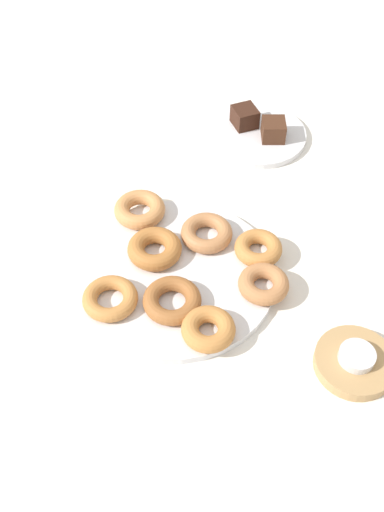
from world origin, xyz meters
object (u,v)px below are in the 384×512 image
donut_2 (257,246)px  donut_6 (208,329)px  donut_5 (264,284)px  donut_0 (155,249)px  candle_holder (354,362)px  donut_4 (172,300)px  tealight (357,356)px  brownie_near (245,117)px  donut_7 (140,210)px  donut_plate (175,274)px  donut_1 (110,298)px  cake_plate (256,135)px  brownie_far (273,130)px  donut_3 (207,233)px

donut_2 → donut_6: bearing=-43.0°
donut_2 → donut_5: bearing=-13.0°
donut_0 → candle_holder: (0.28, 0.23, -0.02)m
donut_4 → tealight: size_ratio=1.73×
donut_6 → brownie_near: 0.53m
donut_5 → donut_7: size_ratio=0.90×
donut_plate → donut_1: donut_1 is taller
donut_5 → brownie_near: 0.44m
candle_holder → donut_plate: bearing=-138.4°
donut_5 → candle_holder: donut_5 is taller
donut_0 → cake_plate: size_ratio=0.45×
cake_plate → brownie_far: (0.03, 0.03, 0.03)m
donut_0 → cake_plate: 0.39m
donut_6 → cake_plate: size_ratio=0.40×
donut_3 → tealight: donut_3 is taller
donut_1 → brownie_near: 0.52m
donut_1 → donut_3: 0.21m
donut_plate → cake_plate: (-0.31, 0.26, -0.00)m
brownie_far → donut_7: bearing=-65.2°
tealight → donut_5: bearing=-152.9°
donut_1 → candle_holder: donut_1 is taller
donut_5 → donut_6: donut_6 is taller
donut_2 → brownie_far: bearing=154.1°
donut_1 → candle_holder: bearing=57.9°
donut_7 → donut_6: bearing=8.8°
donut_3 → tealight: bearing=25.1°
donut_0 → candle_holder: size_ratio=0.77×
donut_2 → candle_holder: 0.25m
donut_4 → cake_plate: size_ratio=0.45×
donut_5 → brownie_near: size_ratio=1.68×
donut_plate → cake_plate: bearing=140.6°
donut_plate → brownie_near: size_ratio=6.86×
donut_4 → brownie_far: (-0.35, 0.31, 0.01)m
donut_7 → tealight: (0.38, 0.24, 0.00)m
donut_5 → tealight: (0.16, 0.08, 0.00)m
donut_3 → donut_4: size_ratio=0.97×
donut_2 → brownie_near: size_ratio=1.65×
donut_3 → cake_plate: (-0.26, 0.19, -0.02)m
donut_6 → brownie_far: size_ratio=1.68×
donut_7 → candle_holder: donut_7 is taller
brownie_near → tealight: 0.58m
brownie_near → candle_holder: bearing=-3.0°
donut_0 → donut_6: bearing=12.5°
donut_plate → donut_0: bearing=-154.0°
donut_0 → brownie_near: 0.40m
donut_3 → cake_plate: bearing=144.1°
donut_5 → candle_holder: size_ratio=0.69×
donut_0 → donut_1: donut_0 is taller
donut_1 → donut_2: (-0.04, 0.26, 0.00)m
brownie_far → tealight: 0.53m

